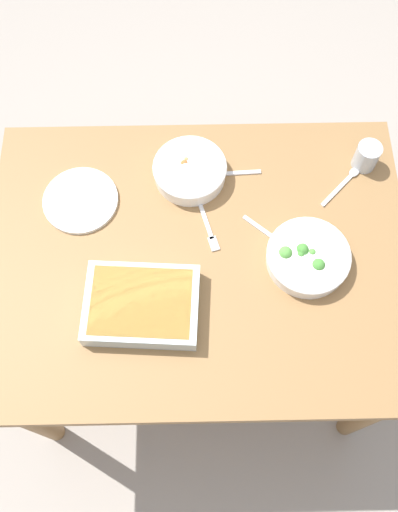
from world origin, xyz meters
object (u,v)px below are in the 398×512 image
baking_dish (142,305)px  spoon_by_broccoli (275,239)px  broccoli_bowl (308,257)px  side_plate (81,200)px  stew_bowl (190,170)px  fork_on_table (208,228)px  drink_cup (366,157)px  spoon_by_stew (223,174)px  spoon_spare (346,181)px

baking_dish → spoon_by_broccoli: 0.42m
broccoli_bowl → side_plate: 0.68m
broccoli_bowl → baking_dish: 0.47m
stew_bowl → fork_on_table: 0.19m
stew_bowl → drink_cup: 0.53m
drink_cup → fork_on_table: bearing=23.8°
spoon_by_stew → spoon_spare: same height
drink_cup → spoon_spare: size_ratio=0.62×
spoon_spare → fork_on_table: spoon_spare is taller
baking_dish → drink_cup: 0.80m
broccoli_bowl → side_plate: size_ratio=1.06×
side_plate → spoon_by_broccoli: bearing=166.6°
stew_bowl → spoon_spare: (-0.46, 0.03, -0.03)m
baking_dish → spoon_by_stew: (-0.23, -0.42, -0.03)m
broccoli_bowl → stew_bowl: bearing=-41.5°
spoon_spare → fork_on_table: size_ratio=0.79×
broccoli_bowl → baking_dish: (0.45, 0.13, 0.00)m
spoon_by_broccoli → fork_on_table: (0.19, -0.04, -0.00)m
side_plate → fork_on_table: (-0.37, 0.10, -0.00)m
side_plate → spoon_by_stew: size_ratio=1.25×
side_plate → spoon_by_stew: bearing=-168.6°
stew_bowl → side_plate: bearing=14.0°
spoon_spare → fork_on_table: 0.44m
spoon_by_broccoli → spoon_spare: 0.29m
stew_bowl → spoon_by_stew: size_ratio=1.24×
spoon_spare → spoon_by_stew: bearing=-5.2°
drink_cup → baking_dish: bearing=34.3°
baking_dish → side_plate: baking_dish is taller
baking_dish → spoon_by_broccoli: (-0.37, -0.20, -0.03)m
spoon_spare → stew_bowl: bearing=-3.5°
side_plate → spoon_spare: 0.79m
baking_dish → spoon_spare: baking_dish is taller
fork_on_table → spoon_by_stew: bearing=-105.5°
drink_cup → fork_on_table: size_ratio=0.49×
baking_dish → side_plate: 0.39m
side_plate → drink_cup: bearing=-172.4°
baking_dish → drink_cup: (-0.66, -0.45, 0.00)m
stew_bowl → spoon_by_stew: bearing=-177.3°
stew_bowl → broccoli_bowl: 0.43m
fork_on_table → spoon_by_broccoli: bearing=168.6°
drink_cup → spoon_spare: (0.06, 0.06, -0.03)m
spoon_by_broccoli → drink_cup: bearing=-139.0°
baking_dish → spoon_spare: (-0.60, -0.39, -0.03)m
drink_cup → spoon_by_broccoli: drink_cup is taller
drink_cup → fork_on_table: (0.47, 0.21, -0.04)m
side_plate → spoon_by_broccoli: size_ratio=1.51×
stew_bowl → baking_dish: (0.13, 0.41, 0.00)m
side_plate → broccoli_bowl: bearing=162.4°
stew_bowl → drink_cup: bearing=-176.4°
spoon_by_broccoli → side_plate: bearing=-13.4°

